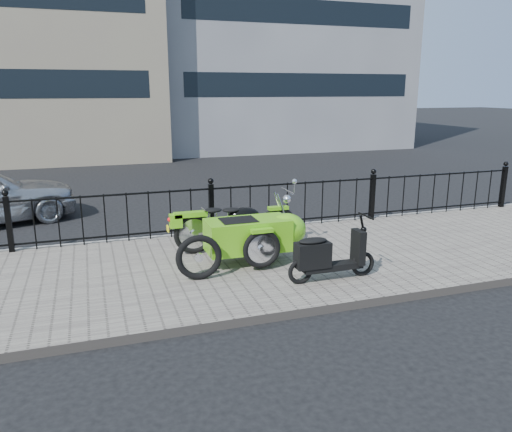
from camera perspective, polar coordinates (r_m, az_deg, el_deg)
name	(u,v)px	position (r m, az deg, el deg)	size (l,w,h in m)	color
ground	(230,260)	(8.48, -2.96, -5.08)	(120.00, 120.00, 0.00)	black
sidewalk	(239,267)	(8.01, -1.98, -5.80)	(30.00, 3.80, 0.12)	#686058
curb	(210,234)	(9.79, -5.25, -2.09)	(30.00, 0.10, 0.12)	gray
iron_fence	(211,210)	(9.52, -5.13, 0.73)	(14.11, 0.11, 1.08)	black
motorcycle_sidecar	(255,231)	(8.01, -0.06, -1.75)	(2.28, 1.48, 0.98)	black
scooter	(327,257)	(7.24, 8.08, -4.61)	(1.38, 0.40, 0.93)	black
spare_tire	(199,257)	(7.25, -6.54, -4.73)	(0.68, 0.68, 0.10)	black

